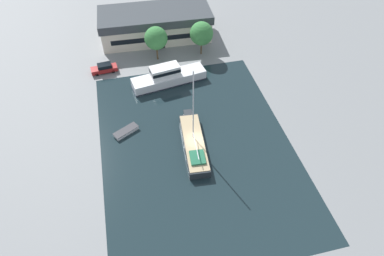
{
  "coord_description": "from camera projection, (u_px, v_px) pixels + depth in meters",
  "views": [
    {
      "loc": [
        -8.17,
        -31.91,
        38.59
      ],
      "look_at": [
        0.0,
        2.86,
        1.0
      ],
      "focal_mm": 32.0,
      "sensor_mm": 36.0,
      "label": 1
    }
  ],
  "objects": [
    {
      "name": "ground_plane",
      "position": [
        196.0,
        146.0,
        50.66
      ],
      "size": [
        440.0,
        440.0,
        0.0
      ],
      "primitive_type": "plane",
      "color": "gray"
    },
    {
      "name": "water_canal",
      "position": [
        196.0,
        146.0,
        50.66
      ],
      "size": [
        27.74,
        38.16,
        0.01
      ],
      "primitive_type": "cube",
      "color": "#19282D",
      "rests_on": "ground"
    },
    {
      "name": "warehouse_building",
      "position": [
        155.0,
        24.0,
        69.36
      ],
      "size": [
        22.61,
        10.24,
        5.65
      ],
      "rotation": [
        0.0,
        0.0,
        -0.04
      ],
      "color": "beige",
      "rests_on": "ground"
    },
    {
      "name": "quay_tree_near_building",
      "position": [
        201.0,
        34.0,
        63.87
      ],
      "size": [
        4.41,
        4.41,
        6.67
      ],
      "color": "brown",
      "rests_on": "ground"
    },
    {
      "name": "quay_tree_by_water",
      "position": [
        156.0,
        38.0,
        62.59
      ],
      "size": [
        4.26,
        4.26,
        6.69
      ],
      "color": "brown",
      "rests_on": "ground"
    },
    {
      "name": "parked_car",
      "position": [
        104.0,
        68.0,
        62.49
      ],
      "size": [
        4.85,
        2.14,
        1.67
      ],
      "rotation": [
        0.0,
        0.0,
        1.65
      ],
      "color": "maroon",
      "rests_on": "ground"
    },
    {
      "name": "sailboat_moored",
      "position": [
        194.0,
        143.0,
        50.07
      ],
      "size": [
        3.86,
        12.73,
        13.3
      ],
      "rotation": [
        0.0,
        0.0,
        -0.08
      ],
      "color": "#23282D",
      "rests_on": "water_canal"
    },
    {
      "name": "motor_cruiser",
      "position": [
        168.0,
        77.0,
        59.95
      ],
      "size": [
        13.52,
        5.29,
        3.63
      ],
      "rotation": [
        0.0,
        0.0,
        1.73
      ],
      "color": "silver",
      "rests_on": "water_canal"
    },
    {
      "name": "small_dinghy",
      "position": [
        126.0,
        131.0,
        52.34
      ],
      "size": [
        4.14,
        3.13,
        0.58
      ],
      "rotation": [
        0.0,
        0.0,
        2.07
      ],
      "color": "white",
      "rests_on": "water_canal"
    }
  ]
}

